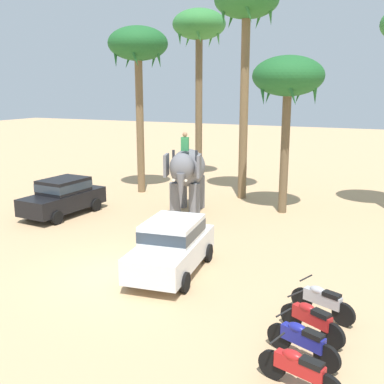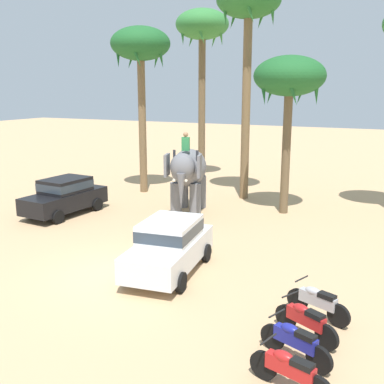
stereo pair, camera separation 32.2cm
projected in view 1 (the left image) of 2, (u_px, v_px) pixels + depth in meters
The scene contains 12 objects.
ground_plane at pixel (119, 274), 14.50m from camera, with size 120.00×120.00×0.00m, color tan.
car_sedan_foreground at pixel (172, 244), 14.45m from camera, with size 2.26×4.28×1.70m.
car_parked_far_side at pixel (63, 195), 21.06m from camera, with size 2.10×4.21×1.70m.
elephant_with_mahout at pixel (187, 172), 21.06m from camera, with size 2.52×4.02×3.88m.
motorcycle_nearest_camera at pixel (299, 369), 8.79m from camera, with size 1.75×0.72×0.94m.
motorcycle_second_in_row at pixel (302, 340), 9.80m from camera, with size 1.71×0.83×0.94m.
motorcycle_mid_row at pixel (311, 319), 10.69m from camera, with size 1.65×0.94×0.94m.
motorcycle_fourth_in_row at pixel (322, 300), 11.64m from camera, with size 1.71×0.83×0.94m.
palm_tree_near_hut at pixel (288, 80), 20.36m from camera, with size 3.20×3.20×7.20m.
palm_tree_left_of_road at pixel (199, 32), 27.37m from camera, with size 3.20×3.20×10.41m.
palm_tree_far_back at pixel (246, 10), 22.48m from camera, with size 3.20×3.20×10.91m.
palm_tree_leaning_seaward at pixel (138, 49), 24.30m from camera, with size 3.20×3.20×8.99m.
Camera 1 is at (7.78, -11.35, 5.74)m, focal length 42.68 mm.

